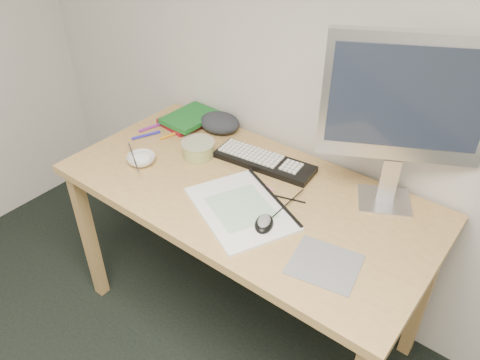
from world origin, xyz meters
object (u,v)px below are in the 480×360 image
object	(u,v)px
desk	(245,206)
keyboard	(264,162)
sketchpad	(241,209)
monitor	(406,105)
rice_bowl	(141,160)

from	to	relation	value
desk	keyboard	world-z (taller)	keyboard
desk	sketchpad	bearing A→B (deg)	-59.57
monitor	rice_bowl	size ratio (longest dim) A/B	5.48
desk	rice_bowl	size ratio (longest dim) A/B	12.57
sketchpad	monitor	xyz separation A→B (m)	(0.37, 0.35, 0.38)
monitor	rice_bowl	xyz separation A→B (m)	(-0.87, -0.37, -0.36)
monitor	rice_bowl	world-z (taller)	monitor
desk	rice_bowl	bearing A→B (deg)	-164.49
sketchpad	rice_bowl	bearing A→B (deg)	-153.05
keyboard	sketchpad	bearing A→B (deg)	-76.55
keyboard	rice_bowl	xyz separation A→B (m)	(-0.39, -0.30, 0.01)
keyboard	monitor	size ratio (longest dim) A/B	0.67
desk	monitor	size ratio (longest dim) A/B	2.29
desk	monitor	bearing A→B (deg)	29.57
desk	sketchpad	size ratio (longest dim) A/B	3.64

